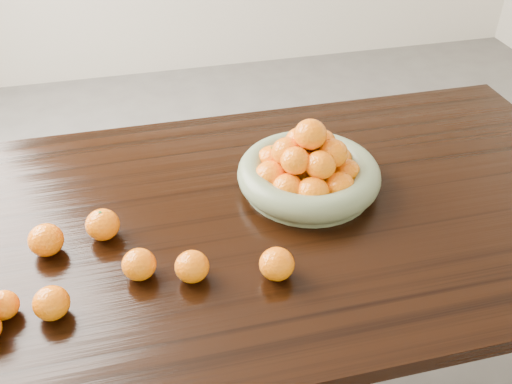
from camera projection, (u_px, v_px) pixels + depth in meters
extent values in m
cube|color=black|center=(236.00, 222.00, 1.42)|extent=(2.00, 1.00, 0.04)
cube|color=black|center=(455.00, 189.00, 2.15)|extent=(0.08, 0.08, 0.71)
cylinder|color=#667152|center=(308.00, 185.00, 1.50)|extent=(0.33, 0.33, 0.02)
torus|color=#667152|center=(309.00, 174.00, 1.47)|extent=(0.37, 0.37, 0.07)
ellipsoid|color=orange|center=(337.00, 159.00, 1.51)|extent=(0.08, 0.08, 0.07)
ellipsoid|color=orange|center=(316.00, 151.00, 1.54)|extent=(0.08, 0.08, 0.07)
ellipsoid|color=orange|center=(290.00, 152.00, 1.54)|extent=(0.09, 0.09, 0.08)
ellipsoid|color=orange|center=(272.00, 160.00, 1.50)|extent=(0.08, 0.08, 0.08)
ellipsoid|color=orange|center=(271.00, 177.00, 1.44)|extent=(0.09, 0.09, 0.08)
ellipsoid|color=orange|center=(288.00, 189.00, 1.40)|extent=(0.08, 0.08, 0.08)
ellipsoid|color=orange|center=(313.00, 193.00, 1.39)|extent=(0.08, 0.08, 0.08)
ellipsoid|color=orange|center=(339.00, 187.00, 1.41)|extent=(0.08, 0.08, 0.08)
ellipsoid|color=orange|center=(346.00, 173.00, 1.46)|extent=(0.08, 0.08, 0.07)
ellipsoid|color=orange|center=(311.00, 171.00, 1.47)|extent=(0.08, 0.08, 0.07)
ellipsoid|color=orange|center=(321.00, 143.00, 1.47)|extent=(0.08, 0.08, 0.07)
ellipsoid|color=orange|center=(300.00, 141.00, 1.47)|extent=(0.08, 0.08, 0.07)
ellipsoid|color=orange|center=(287.00, 152.00, 1.44)|extent=(0.08, 0.08, 0.07)
ellipsoid|color=orange|center=(295.00, 161.00, 1.40)|extent=(0.07, 0.07, 0.07)
ellipsoid|color=orange|center=(321.00, 165.00, 1.40)|extent=(0.08, 0.08, 0.07)
ellipsoid|color=orange|center=(333.00, 153.00, 1.43)|extent=(0.08, 0.08, 0.07)
ellipsoid|color=orange|center=(310.00, 134.00, 1.41)|extent=(0.08, 0.08, 0.08)
ellipsoid|color=orange|center=(3.00, 305.00, 1.14)|extent=(0.06, 0.06, 0.06)
ellipsoid|color=orange|center=(103.00, 225.00, 1.32)|extent=(0.08, 0.08, 0.07)
ellipsoid|color=orange|center=(139.00, 264.00, 1.22)|extent=(0.07, 0.07, 0.07)
ellipsoid|color=orange|center=(277.00, 264.00, 1.22)|extent=(0.08, 0.08, 0.07)
ellipsoid|color=orange|center=(46.00, 240.00, 1.28)|extent=(0.08, 0.08, 0.07)
ellipsoid|color=orange|center=(192.00, 267.00, 1.22)|extent=(0.07, 0.07, 0.07)
ellipsoid|color=orange|center=(51.00, 303.00, 1.13)|extent=(0.07, 0.07, 0.07)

